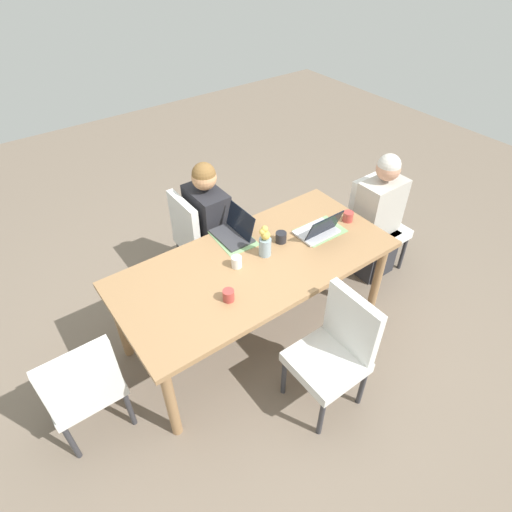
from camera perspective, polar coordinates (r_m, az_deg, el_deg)
ground_plane at (r=3.58m, az=0.00°, el=-9.75°), size 10.00×10.00×0.00m
dining_table at (r=3.10m, az=0.00°, el=-1.77°), size 2.06×0.96×0.75m
chair_far_left_near at (r=3.72m, az=-7.77°, el=2.79°), size 0.44×0.44×0.90m
person_far_left_near at (r=3.69m, az=-6.34°, el=3.09°), size 0.36×0.40×1.19m
chair_head_right_left_mid at (r=4.02m, az=15.55°, el=4.75°), size 0.44×0.44×0.90m
person_head_right_left_mid at (r=3.93m, az=15.85°, el=4.26°), size 0.40×0.36×1.19m
chair_head_left_left_far at (r=2.87m, az=-22.34°, el=-15.61°), size 0.44×0.44×0.90m
chair_near_right_near at (r=2.87m, az=10.68°, el=-12.12°), size 0.44×0.44×0.90m
flower_vase at (r=3.03m, az=1.22°, el=1.89°), size 0.09×0.09×0.25m
placemat_far_left_near at (r=3.26m, az=-3.05°, el=2.41°), size 0.28×0.38×0.00m
placemat_head_right_left_mid at (r=3.36m, az=8.63°, el=3.36°), size 0.37×0.27×0.00m
laptop_head_right_left_mid at (r=3.30m, az=8.44°, el=3.49°), size 0.32×0.22×0.20m
laptop_far_left_near at (r=3.25m, az=-2.91°, el=3.32°), size 0.22×0.32×0.21m
coffee_mug_near_left at (r=2.98m, az=-2.62°, el=-0.79°), size 0.07×0.07×0.09m
coffee_mug_near_right at (r=2.75m, az=-3.72°, el=-5.30°), size 0.08×0.08×0.08m
coffee_mug_centre_left at (r=3.50m, az=12.28°, el=5.22°), size 0.08×0.08×0.08m
coffee_mug_centre_right at (r=3.20m, az=3.38°, el=2.54°), size 0.08×0.08×0.08m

